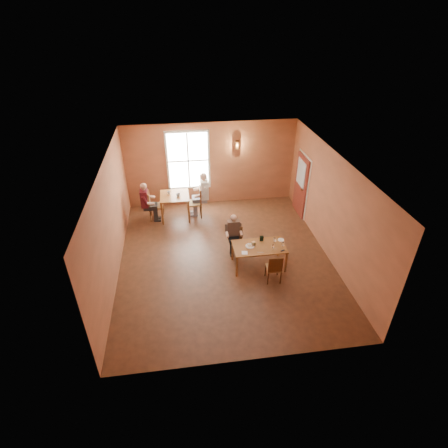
{
  "coord_description": "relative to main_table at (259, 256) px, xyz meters",
  "views": [
    {
      "loc": [
        -1.16,
        -8.05,
        6.26
      ],
      "look_at": [
        0.0,
        0.2,
        1.05
      ],
      "focal_mm": 28.0,
      "sensor_mm": 36.0,
      "label": 1
    }
  ],
  "objects": [
    {
      "name": "diner_main",
      "position": [
        -0.5,
        0.62,
        0.25
      ],
      "size": [
        0.47,
        0.47,
        1.16
      ],
      "primitive_type": null,
      "rotation": [
        0.0,
        0.0,
        3.14
      ],
      "color": "#472B21",
      "rests_on": "ground"
    },
    {
      "name": "sandwich",
      "position": [
        -0.16,
        0.05,
        0.39
      ],
      "size": [
        0.11,
        0.11,
        0.1
      ],
      "primitive_type": "cube",
      "rotation": [
        0.0,
        0.0,
        0.36
      ],
      "color": "tan",
      "rests_on": "main_table"
    },
    {
      "name": "goblet_c",
      "position": [
        0.33,
        -0.21,
        0.42
      ],
      "size": [
        0.08,
        0.08,
        0.16
      ],
      "primitive_type": null,
      "rotation": [
        0.0,
        0.0,
        -0.37
      ],
      "color": "white",
      "rests_on": "main_table"
    },
    {
      "name": "plate_food",
      "position": [
        -0.25,
        0.03,
        0.35
      ],
      "size": [
        0.28,
        0.28,
        0.03
      ],
      "primitive_type": "cylinder",
      "rotation": [
        0.0,
        0.0,
        0.11
      ],
      "color": "white",
      "rests_on": "main_table"
    },
    {
      "name": "chair_diner_main",
      "position": [
        -0.5,
        0.65,
        0.07
      ],
      "size": [
        0.36,
        0.36,
        0.82
      ],
      "primitive_type": null,
      "rotation": [
        0.0,
        0.0,
        3.14
      ],
      "color": "brown",
      "rests_on": "ground"
    },
    {
      "name": "cup_a",
      "position": [
        -2.11,
        2.93,
        0.57
      ],
      "size": [
        0.16,
        0.16,
        0.11
      ],
      "primitive_type": "imported",
      "rotation": [
        0.0,
        0.0,
        -0.2
      ],
      "color": "white",
      "rests_on": "second_table"
    },
    {
      "name": "goblet_a",
      "position": [
        0.44,
        0.09,
        0.43
      ],
      "size": [
        0.1,
        0.1,
        0.18
      ],
      "primitive_type": null,
      "rotation": [
        0.0,
        0.0,
        0.43
      ],
      "color": "white",
      "rests_on": "main_table"
    },
    {
      "name": "wall_front",
      "position": [
        -0.88,
        -3.03,
        1.16
      ],
      "size": [
        6.0,
        0.04,
        3.0
      ],
      "primitive_type": "cube",
      "color": "brown",
      "rests_on": "ground"
    },
    {
      "name": "ground",
      "position": [
        -0.88,
        0.47,
        -0.34
      ],
      "size": [
        6.0,
        7.0,
        0.01
      ],
      "primitive_type": "cube",
      "color": "brown",
      "rests_on": "ground"
    },
    {
      "name": "window",
      "position": [
        -1.68,
        3.92,
        1.36
      ],
      "size": [
        1.36,
        0.1,
        1.96
      ],
      "primitive_type": "cube",
      "color": "white",
      "rests_on": "wall_back"
    },
    {
      "name": "knife",
      "position": [
        -0.03,
        -0.28,
        0.34
      ],
      "size": [
        0.18,
        0.06,
        0.0
      ],
      "primitive_type": "cube",
      "rotation": [
        0.0,
        0.0,
        -0.23
      ],
      "color": "silver",
      "rests_on": "main_table"
    },
    {
      "name": "main_table",
      "position": [
        0.0,
        0.0,
        0.0
      ],
      "size": [
        1.44,
        0.81,
        0.67
      ],
      "primitive_type": null,
      "color": "brown",
      "rests_on": "ground"
    },
    {
      "name": "sunglasses",
      "position": [
        0.58,
        -0.3,
        0.34
      ],
      "size": [
        0.13,
        0.08,
        0.02
      ],
      "primitive_type": "cube",
      "rotation": [
        0.0,
        0.0,
        0.4
      ],
      "color": "black",
      "rests_on": "main_table"
    },
    {
      "name": "door",
      "position": [
        2.06,
        2.77,
        0.71
      ],
      "size": [
        0.12,
        1.04,
        2.1
      ],
      "primitive_type": "cube",
      "color": "maroon",
      "rests_on": "ground"
    },
    {
      "name": "wall_sconce",
      "position": [
        0.02,
        3.87,
        1.86
      ],
      "size": [
        0.16,
        0.16,
        0.28
      ],
      "primitive_type": "cylinder",
      "color": "brown",
      "rests_on": "wall_back"
    },
    {
      "name": "diner_maroon",
      "position": [
        -2.92,
        3.03,
        0.34
      ],
      "size": [
        0.54,
        0.54,
        1.36
      ],
      "primitive_type": null,
      "rotation": [
        0.0,
        0.0,
        -1.57
      ],
      "color": "maroon",
      "rests_on": "ground"
    },
    {
      "name": "ceiling",
      "position": [
        -0.88,
        0.47,
        2.66
      ],
      "size": [
        6.0,
        7.0,
        0.04
      ],
      "primitive_type": "cube",
      "color": "white",
      "rests_on": "wall_back"
    },
    {
      "name": "menu_stand",
      "position": [
        0.11,
        0.22,
        0.42
      ],
      "size": [
        0.11,
        0.06,
        0.17
      ],
      "primitive_type": "cube",
      "rotation": [
        0.0,
        0.0,
        -0.09
      ],
      "color": "black",
      "rests_on": "main_table"
    },
    {
      "name": "chair_diner_white",
      "position": [
        -1.59,
        3.03,
        0.2
      ],
      "size": [
        0.47,
        0.47,
        1.07
      ],
      "primitive_type": null,
      "rotation": [
        0.0,
        0.0,
        1.57
      ],
      "color": "brown",
      "rests_on": "ground"
    },
    {
      "name": "diner_white",
      "position": [
        -1.56,
        3.03,
        0.41
      ],
      "size": [
        0.6,
        0.6,
        1.5
      ],
      "primitive_type": null,
      "rotation": [
        0.0,
        0.0,
        1.57
      ],
      "color": "silver",
      "rests_on": "ground"
    },
    {
      "name": "wall_back",
      "position": [
        -0.88,
        3.97,
        1.16
      ],
      "size": [
        6.0,
        0.04,
        3.0
      ],
      "primitive_type": "cube",
      "color": "brown",
      "rests_on": "ground"
    },
    {
      "name": "wall_right",
      "position": [
        2.12,
        0.47,
        1.16
      ],
      "size": [
        0.04,
        7.0,
        3.0
      ],
      "primitive_type": "cube",
      "color": "brown",
      "rests_on": "ground"
    },
    {
      "name": "chair_empty",
      "position": [
        0.25,
        -0.64,
        0.09
      ],
      "size": [
        0.39,
        0.39,
        0.85
      ],
      "primitive_type": null,
      "rotation": [
        0.0,
        0.0,
        -0.04
      ],
      "color": "brown",
      "rests_on": "ground"
    },
    {
      "name": "side_plate",
      "position": [
        0.67,
        0.2,
        0.34
      ],
      "size": [
        0.22,
        0.22,
        0.01
      ],
      "primitive_type": "cylinder",
      "rotation": [
        0.0,
        0.0,
        -0.37
      ],
      "color": "white",
      "rests_on": "main_table"
    },
    {
      "name": "napkin",
      "position": [
        -0.46,
        -0.24,
        0.34
      ],
      "size": [
        0.18,
        0.18,
        0.01
      ],
      "primitive_type": "cube",
      "rotation": [
        0.0,
        0.0,
        -0.16
      ],
      "color": "white",
      "rests_on": "main_table"
    },
    {
      "name": "goblet_b",
      "position": [
        0.61,
        -0.14,
        0.42
      ],
      "size": [
        0.07,
        0.07,
        0.17
      ],
      "primitive_type": null,
      "rotation": [
        0.0,
        0.0,
        0.08
      ],
      "color": "white",
      "rests_on": "main_table"
    },
    {
      "name": "cup_b",
      "position": [
        -2.42,
        3.14,
        0.56
      ],
      "size": [
        0.12,
        0.12,
        0.1
      ],
      "primitive_type": "imported",
      "rotation": [
        0.0,
        0.0,
        0.1
      ],
      "color": "silver",
      "rests_on": "second_table"
    },
    {
      "name": "wall_left",
      "position": [
        -3.88,
        0.47,
        1.16
      ],
      "size": [
        0.04,
        7.0,
        3.0
      ],
      "primitive_type": "cube",
      "color": "brown",
      "rests_on": "ground"
    },
    {
      "name": "chair_diner_maroon",
      "position": [
        -2.89,
        3.03,
        0.18
      ],
      "size": [
        0.46,
        0.46,
        1.04
      ],
      "primitive_type": null,
      "rotation": [
        0.0,
        0.0,
        -1.57
      ],
      "color": "#5D2E19",
      "rests_on": "ground"
    },
    {
      "name": "second_table",
      "position": [
        -2.24,
        3.03,
        0.09
      ],
      "size": [
        0.96,
        0.96,
        0.85
      ],
      "primitive_type": null,
      "color": "brown",
      "rests_on": "ground"
    }
  ]
}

